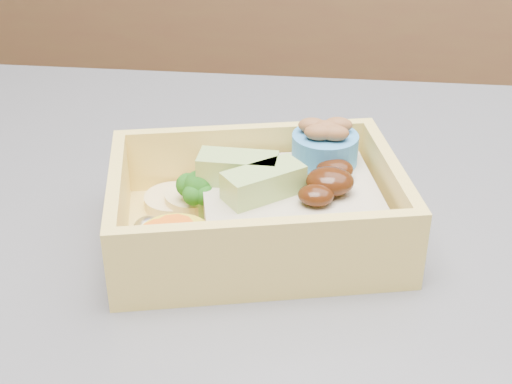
# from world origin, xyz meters

# --- Properties ---
(bento_box) EXTENTS (0.20, 0.17, 0.07)m
(bento_box) POSITION_xyz_m (0.22, 0.03, 0.94)
(bento_box) COLOR #F7D466
(bento_box) RESTS_ON island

